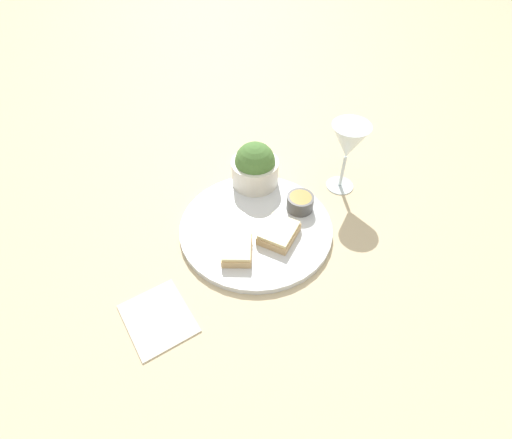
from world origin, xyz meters
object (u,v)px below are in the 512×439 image
cheese_toast_far (237,249)px  sauce_ramekin (300,202)px  wine_glass (348,143)px  napkin (158,318)px  salad_bowl (255,167)px  cheese_toast_near (280,232)px

cheese_toast_far → sauce_ramekin: bearing=166.2°
wine_glass → napkin: bearing=-13.8°
salad_bowl → napkin: 0.40m
cheese_toast_near → wine_glass: size_ratio=0.51×
wine_glass → napkin: wine_glass is taller
salad_bowl → cheese_toast_far: bearing=23.6°
cheese_toast_near → wine_glass: bearing=171.0°
sauce_ramekin → cheese_toast_far: sauce_ramekin is taller
salad_bowl → cheese_toast_near: 0.18m
salad_bowl → cheese_toast_near: bearing=50.1°
cheese_toast_far → cheese_toast_near: bearing=151.0°
sauce_ramekin → napkin: bearing=-12.7°
salad_bowl → sauce_ramekin: 0.14m
wine_glass → salad_bowl: bearing=-56.8°
salad_bowl → wine_glass: size_ratio=0.64×
cheese_toast_far → napkin: 0.20m
cheese_toast_far → salad_bowl: bearing=-156.4°
sauce_ramekin → wine_glass: bearing=163.3°
cheese_toast_near → wine_glass: wine_glass is taller
sauce_ramekin → wine_glass: size_ratio=0.35×
sauce_ramekin → napkin: size_ratio=0.36×
wine_glass → napkin: (0.51, -0.13, -0.12)m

